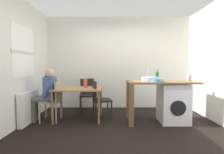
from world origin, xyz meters
The scene contains 18 objects.
ground_plane centered at (0.00, 0.00, 0.00)m, with size 5.46×5.46×0.00m, color black.
wall_back centered at (0.00, 1.75, 1.35)m, with size 4.60×0.10×2.70m, color silver.
wall_window_side centered at (-2.15, 0.00, 1.35)m, with size 0.12×3.80×2.70m.
radiator centered at (-2.02, 0.30, 0.35)m, with size 0.10×0.80×0.70m, color white.
dining_table centered at (-0.97, 0.54, 0.64)m, with size 1.10×0.76×0.74m.
chair_person_seat centered at (-1.52, 0.44, 0.51)m, with size 0.40×0.40×0.90m.
chair_opposite centered at (-0.50, 0.57, 0.51)m, with size 0.49×0.49×0.90m.
chair_spare_by_wall centered at (-0.89, 1.31, 0.51)m, with size 0.45×0.45×0.90m.
seated_person centered at (-1.68, 0.44, 0.67)m, with size 0.50×0.51×1.20m.
kitchen_counter centered at (0.70, 0.36, 0.76)m, with size 1.50×0.68×0.92m.
washing_machine centered at (1.17, 0.36, 0.43)m, with size 0.60×0.61×0.86m.
sink_basin centered at (0.64, 0.36, 0.97)m, with size 0.38×0.38×0.09m, color #9EA0A5.
tap centered at (0.64, 0.54, 1.06)m, with size 0.02×0.02×0.28m, color #B2B2B7.
bottle_tall_green centered at (0.88, 0.64, 1.04)m, with size 0.08×0.08×0.26m.
mixing_bowl centered at (0.75, 0.16, 0.96)m, with size 0.23×0.23×0.06m.
utensil_crock centered at (1.54, 0.41, 0.99)m, with size 0.11×0.11×0.30m.
vase centered at (-0.82, 0.64, 0.84)m, with size 0.09×0.09×0.21m, color #D84C38.
scissors centered at (0.86, 0.26, 0.92)m, with size 0.15×0.06×0.01m.
Camera 1 is at (-0.19, -3.39, 1.25)m, focal length 27.31 mm.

